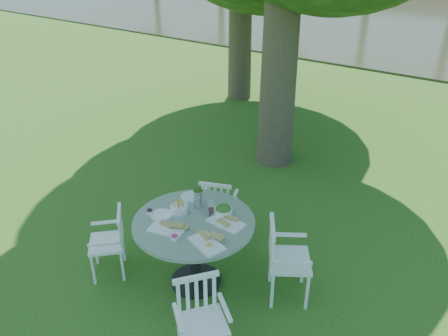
{
  "coord_description": "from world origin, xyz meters",
  "views": [
    {
      "loc": [
        2.94,
        -3.78,
        3.46
      ],
      "look_at": [
        0.0,
        0.2,
        0.85
      ],
      "focal_mm": 35.0,
      "sensor_mm": 36.0,
      "label": 1
    }
  ],
  "objects": [
    {
      "name": "chair_ne",
      "position": [
        1.29,
        -0.53,
        0.54
      ],
      "size": [
        0.61,
        0.62,
        0.91
      ],
      "rotation": [
        0.0,
        0.0,
        -4.13
      ],
      "color": "white",
      "rests_on": "ground"
    },
    {
      "name": "chair_nw",
      "position": [
        0.08,
        -0.05,
        0.48
      ],
      "size": [
        0.53,
        0.51,
        0.81
      ],
      "rotation": [
        0.0,
        0.0,
        -2.75
      ],
      "color": "white",
      "rests_on": "ground"
    },
    {
      "name": "chair_se",
      "position": [
        1.07,
        -1.62,
        0.49
      ],
      "size": [
        0.57,
        0.57,
        0.83
      ],
      "rotation": [
        0.0,
        0.0,
        0.94
      ],
      "color": "white",
      "rests_on": "ground"
    },
    {
      "name": "chair_sw",
      "position": [
        -0.42,
        -1.33,
        0.48
      ],
      "size": [
        0.56,
        0.56,
        0.81
      ],
      "rotation": [
        0.0,
        0.0,
        -0.76
      ],
      "color": "white",
      "rests_on": "ground"
    },
    {
      "name": "tableware",
      "position": [
        0.42,
        -0.84,
        0.88
      ],
      "size": [
        1.07,
        0.9,
        0.22
      ],
      "color": "white",
      "rests_on": "table"
    },
    {
      "name": "ground",
      "position": [
        0.0,
        0.0,
        0.0
      ],
      "size": [
        140.0,
        140.0,
        0.0
      ],
      "primitive_type": "plane",
      "color": "#1B440E",
      "rests_on": "ground"
    },
    {
      "name": "table",
      "position": [
        0.44,
        -0.93,
        0.66
      ],
      "size": [
        1.29,
        1.29,
        0.84
      ],
      "color": "black",
      "rests_on": "ground"
    }
  ]
}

